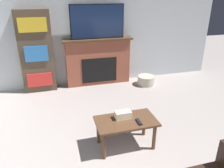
{
  "coord_description": "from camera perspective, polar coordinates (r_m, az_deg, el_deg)",
  "views": [
    {
      "loc": [
        -0.8,
        -0.27,
        2.01
      ],
      "look_at": [
        0.04,
        2.74,
        0.69
      ],
      "focal_mm": 35.0,
      "sensor_mm": 36.0,
      "label": 1
    }
  ],
  "objects": [
    {
      "name": "wall_back",
      "position": [
        4.98,
        -6.51,
        15.13
      ],
      "size": [
        6.25,
        0.06,
        2.7
      ],
      "color": "silver",
      "rests_on": "ground_plane"
    },
    {
      "name": "bookshelf",
      "position": [
        4.85,
        -19.09,
        7.87
      ],
      "size": [
        0.68,
        0.29,
        1.71
      ],
      "color": "#4C3D2D",
      "rests_on": "ground_plane"
    },
    {
      "name": "tv",
      "position": [
        4.85,
        -3.83,
        15.93
      ],
      "size": [
        1.17,
        0.03,
        0.72
      ],
      "color": "black",
      "rests_on": "fireplace"
    },
    {
      "name": "remote_control",
      "position": [
        2.94,
        7.03,
        -9.77
      ],
      "size": [
        0.04,
        0.15,
        0.02
      ],
      "color": "black",
      "rests_on": "coffee_table"
    },
    {
      "name": "tissue_box",
      "position": [
        3.0,
        2.93,
        -8.02
      ],
      "size": [
        0.22,
        0.12,
        0.1
      ],
      "color": "beige",
      "rests_on": "coffee_table"
    },
    {
      "name": "coffee_table",
      "position": [
        3.02,
        3.66,
        -10.51
      ],
      "size": [
        0.82,
        0.46,
        0.42
      ],
      "color": "brown",
      "rests_on": "ground_plane"
    },
    {
      "name": "fireplace",
      "position": [
        5.05,
        -3.61,
        5.89
      ],
      "size": [
        1.56,
        0.28,
        1.07
      ],
      "color": "brown",
      "rests_on": "ground_plane"
    },
    {
      "name": "storage_basket",
      "position": [
        5.16,
        8.87,
        0.95
      ],
      "size": [
        0.39,
        0.39,
        0.21
      ],
      "color": "#BCB29E",
      "rests_on": "ground_plane"
    }
  ]
}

